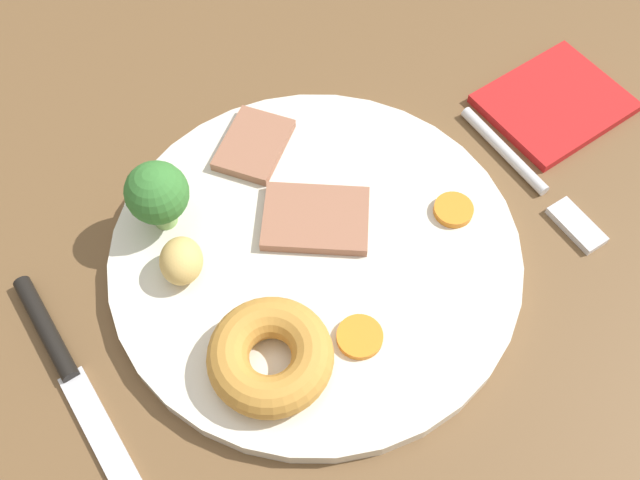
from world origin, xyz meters
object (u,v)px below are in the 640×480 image
Objects in this scene: roast_potato_left at (183,263)px; broccoli_floret at (157,194)px; meat_slice_main at (316,218)px; carrot_coin_front at (360,337)px; fork at (533,180)px; knife at (66,367)px; meat_slice_under at (256,144)px; dinner_plate at (320,252)px; folded_napkin at (554,103)px; carrot_coin_back at (453,210)px; yorkshire_pudding at (270,356)px.

broccoli_floret is (-0.39, -4.72, 1.89)cm from roast_potato_left.
meat_slice_main is 2.45× the size of carrot_coin_front.
roast_potato_left is at bearing -104.33° from fork.
knife is (9.94, 7.02, -4.30)cm from broccoli_floret.
knife is (18.58, 10.09, -1.35)cm from meat_slice_under.
knife is at bearing -0.42° from dinner_plate.
knife is 42.65cm from folded_napkin.
carrot_coin_front is at bearing 87.51° from meat_slice_under.
carrot_coin_back reaches higher than knife.
carrot_coin_back reaches higher than folded_napkin.
meat_slice_under is at bearing -129.55° from fork.
yorkshire_pudding is 9.04cm from roast_potato_left.
yorkshire_pudding is 24.86cm from fork.
meat_slice_under is 17.83cm from yorkshire_pudding.
meat_slice_under is at bearing -15.16° from folded_napkin.
meat_slice_under is 0.56× the size of folded_napkin.
knife is (11.92, -6.42, -2.30)cm from yorkshire_pudding.
fork is at bearing 41.28° from folded_napkin.
carrot_coin_front is 0.54× the size of broccoli_floret.
roast_potato_left is 0.60× the size of broccoli_floret.
meat_slice_main is 0.94× the size of yorkshire_pudding.
yorkshire_pudding is 1.41× the size of broccoli_floret.
meat_slice_under is 0.33× the size of knife.
carrot_coin_front is at bearing 130.18° from roast_potato_left.
meat_slice_under reaches higher than dinner_plate.
knife is (19.48, 1.93, -1.35)cm from meat_slice_main.
folded_napkin is (-23.01, -1.68, -1.40)cm from meat_slice_main.
carrot_coin_back is (-9.96, 1.85, 0.99)cm from dinner_plate.
carrot_coin_back is 7.66cm from fork.
carrot_coin_front is (0.76, 17.58, -0.14)cm from meat_slice_under.
roast_potato_left reaches higher than carrot_coin_front.
carrot_coin_back is (-16.78, -4.43, -1.07)cm from yorkshire_pudding.
roast_potato_left is (9.04, 7.79, 1.06)cm from meat_slice_under.
meat_slice_under is 21.38cm from fork.
meat_slice_under is at bearing -92.49° from carrot_coin_front.
broccoli_floret reaches higher than dinner_plate.
fork is (-16.77, 3.80, -1.41)cm from meat_slice_main.
fork is (-18.43, -5.62, -1.27)cm from carrot_coin_front.
carrot_coin_front is at bearing 118.49° from broccoli_floret.
meat_slice_under is 21.18cm from knife.
knife is at bearing 13.55° from roast_potato_left.
fork is (-17.51, 1.74, -0.31)cm from dinner_plate.
dinner_plate is at bearing -10.55° from carrot_coin_back.
fork is at bearing -169.41° from yorkshire_pudding.
carrot_coin_front is 27.09cm from folded_napkin.
broccoli_floret is at bearing -81.60° from yorkshire_pudding.
dinner_plate is 7.48cm from carrot_coin_front.
meat_slice_main is 10.00cm from roast_potato_left.
folded_napkin is (-32.95, -1.31, -2.46)cm from roast_potato_left.
yorkshire_pudding is at bearing 18.16° from folded_napkin.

